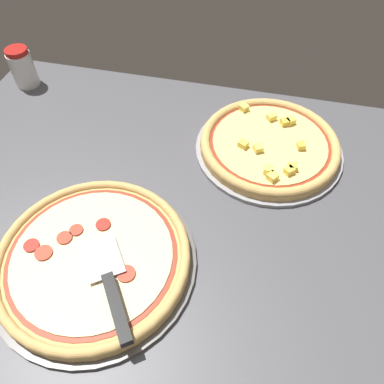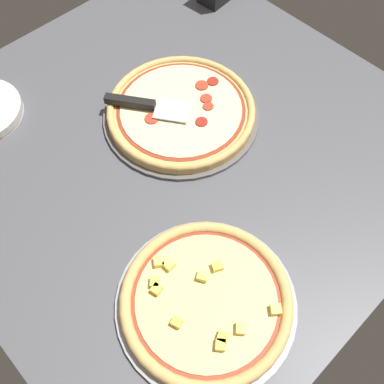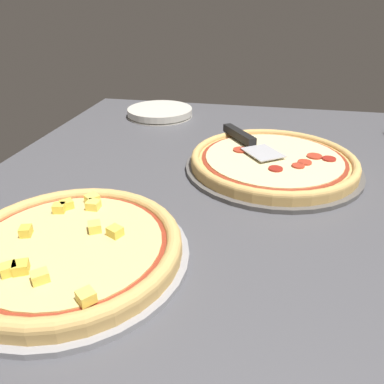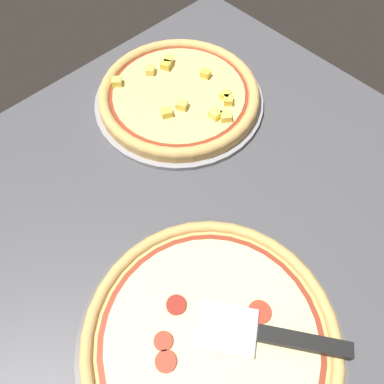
# 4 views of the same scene
# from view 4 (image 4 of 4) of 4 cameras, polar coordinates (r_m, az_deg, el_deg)

# --- Properties ---
(ground_plane) EXTENTS (1.20, 1.22, 0.04)m
(ground_plane) POSITION_cam_4_polar(r_m,az_deg,el_deg) (0.66, 3.90, -15.45)
(ground_plane) COLOR #4C4C51
(pizza_pan_front) EXTENTS (0.41, 0.41, 0.01)m
(pizza_pan_front) POSITION_cam_4_polar(r_m,az_deg,el_deg) (0.62, 2.86, -21.83)
(pizza_pan_front) COLOR #565451
(pizza_pan_front) RESTS_ON ground_plane
(pizza_front) EXTENTS (0.39, 0.39, 0.03)m
(pizza_front) POSITION_cam_4_polar(r_m,az_deg,el_deg) (0.60, 2.93, -21.53)
(pizza_front) COLOR #DBAD60
(pizza_front) RESTS_ON pizza_pan_front
(pizza_pan_back) EXTENTS (0.38, 0.38, 0.01)m
(pizza_pan_back) POSITION_cam_4_polar(r_m,az_deg,el_deg) (0.87, -1.96, 13.75)
(pizza_pan_back) COLOR #939399
(pizza_pan_back) RESTS_ON ground_plane
(pizza_back) EXTENTS (0.35, 0.35, 0.04)m
(pizza_back) POSITION_cam_4_polar(r_m,az_deg,el_deg) (0.85, -1.99, 14.67)
(pizza_back) COLOR #DBAD60
(pizza_back) RESTS_ON pizza_pan_back
(serving_spatula) EXTENTS (0.17, 0.21, 0.02)m
(serving_spatula) POSITION_cam_4_polar(r_m,az_deg,el_deg) (0.60, 14.37, -20.87)
(serving_spatula) COLOR #B7B7BC
(serving_spatula) RESTS_ON pizza_front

